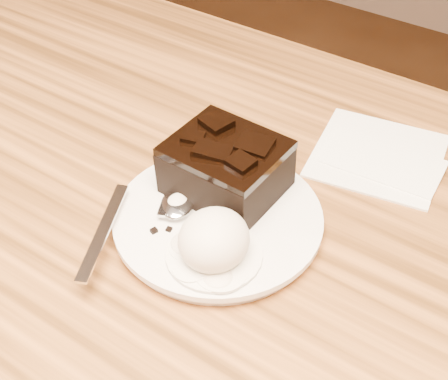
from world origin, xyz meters
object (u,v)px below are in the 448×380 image
Objects in this scene: ice_cream_scoop at (214,240)px; spoon at (178,204)px; napkin at (378,155)px; brownie at (226,170)px; plate at (218,221)px.

ice_cream_scoop is 0.36× the size of spoon.
ice_cream_scoop is at bearing -50.47° from spoon.
ice_cream_scoop is 0.24m from napkin.
napkin is (0.10, 0.15, -0.04)m from brownie.
plate is at bearing 121.20° from ice_cream_scoop.
spoon is (-0.02, -0.05, -0.02)m from brownie.
brownie reaches higher than plate.
ice_cream_scoop is 0.07m from spoon.
brownie is 0.09m from ice_cream_scoop.
plate is 0.04m from spoon.
plate is 0.20m from napkin.
ice_cream_scoop reaches higher than napkin.
plate is 1.09× the size of spoon.
spoon is (-0.04, -0.01, 0.01)m from plate.
plate is 1.93× the size of brownie.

